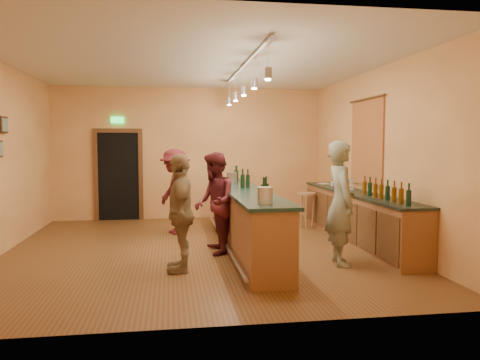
{
  "coord_description": "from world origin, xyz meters",
  "views": [
    {
      "loc": [
        -0.48,
        -8.05,
        1.83
      ],
      "look_at": [
        0.76,
        0.2,
        1.19
      ],
      "focal_mm": 35.0,
      "sensor_mm": 36.0,
      "label": 1
    }
  ],
  "objects": [
    {
      "name": "bottle_shelf",
      "position": [
        3.17,
        1.9,
        1.67
      ],
      "size": [
        0.17,
        0.55,
        0.54
      ],
      "color": "#492316",
      "rests_on": "wall_right"
    },
    {
      "name": "pendant_track",
      "position": [
        0.8,
        -0.0,
        2.98
      ],
      "size": [
        0.11,
        4.6,
        0.5
      ],
      "color": "silver",
      "rests_on": "ceiling"
    },
    {
      "name": "floor",
      "position": [
        0.0,
        0.0,
        0.0
      ],
      "size": [
        7.0,
        7.0,
        0.0
      ],
      "primitive_type": "plane",
      "color": "brown",
      "rests_on": "ground"
    },
    {
      "name": "wall_right",
      "position": [
        3.25,
        0.0,
        1.6
      ],
      "size": [
        0.02,
        7.0,
        3.2
      ],
      "primitive_type": "cube",
      "color": "#C28048",
      "rests_on": "floor"
    },
    {
      "name": "customer_b",
      "position": [
        -0.33,
        -1.36,
        0.85
      ],
      "size": [
        0.43,
        1.0,
        1.69
      ],
      "primitive_type": "imported",
      "rotation": [
        0.0,
        0.0,
        -1.59
      ],
      "color": "#997A51",
      "rests_on": "floor"
    },
    {
      "name": "customer_c",
      "position": [
        -0.38,
        1.5,
        0.87
      ],
      "size": [
        1.03,
        1.28,
        1.73
      ],
      "primitive_type": "imported",
      "rotation": [
        0.0,
        0.0,
        -1.17
      ],
      "color": "#59191E",
      "rests_on": "floor"
    },
    {
      "name": "tasting_bar",
      "position": [
        0.8,
        -0.0,
        0.61
      ],
      "size": [
        0.74,
        5.1,
        1.38
      ],
      "color": "brown",
      "rests_on": "floor"
    },
    {
      "name": "tapestry",
      "position": [
        3.23,
        0.4,
        1.85
      ],
      "size": [
        0.03,
        1.4,
        1.6
      ],
      "primitive_type": "cube",
      "color": "maroon",
      "rests_on": "wall_right"
    },
    {
      "name": "wall_back",
      "position": [
        0.0,
        3.5,
        1.6
      ],
      "size": [
        6.5,
        0.02,
        3.2
      ],
      "primitive_type": "cube",
      "color": "#C28048",
      "rests_on": "floor"
    },
    {
      "name": "bar_stool",
      "position": [
        2.44,
        1.66,
        0.64
      ],
      "size": [
        0.38,
        0.38,
        0.78
      ],
      "rotation": [
        0.0,
        0.0,
        0.33
      ],
      "color": "#9D6546",
      "rests_on": "floor"
    },
    {
      "name": "wall_front",
      "position": [
        0.0,
        -3.5,
        1.6
      ],
      "size": [
        6.5,
        0.02,
        3.2
      ],
      "primitive_type": "cube",
      "color": "#C28048",
      "rests_on": "floor"
    },
    {
      "name": "ceiling",
      "position": [
        0.0,
        0.0,
        3.2
      ],
      "size": [
        6.5,
        7.0,
        0.02
      ],
      "primitive_type": "cube",
      "color": "silver",
      "rests_on": "wall_back"
    },
    {
      "name": "bartender",
      "position": [
        2.07,
        -1.34,
        0.94
      ],
      "size": [
        0.5,
        0.72,
        1.88
      ],
      "primitive_type": "imported",
      "rotation": [
        0.0,
        0.0,
        1.49
      ],
      "color": "gray",
      "rests_on": "floor"
    },
    {
      "name": "back_counter",
      "position": [
        2.97,
        0.18,
        0.49
      ],
      "size": [
        0.6,
        4.55,
        1.27
      ],
      "color": "brown",
      "rests_on": "floor"
    },
    {
      "name": "doorway",
      "position": [
        -1.7,
        3.47,
        1.13
      ],
      "size": [
        1.15,
        0.09,
        2.48
      ],
      "color": "black",
      "rests_on": "wall_back"
    },
    {
      "name": "customer_a",
      "position": [
        0.25,
        -0.35,
        0.85
      ],
      "size": [
        0.66,
        0.84,
        1.7
      ],
      "primitive_type": "imported",
      "rotation": [
        0.0,
        0.0,
        -1.56
      ],
      "color": "#59191E",
      "rests_on": "floor"
    }
  ]
}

